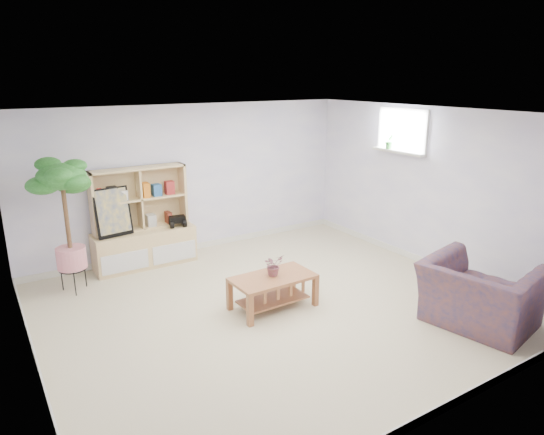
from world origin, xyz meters
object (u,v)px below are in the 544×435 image
coffee_table (273,292)px  floor_tree (68,227)px  storage_unit (143,218)px  armchair (480,290)px

coffee_table → floor_tree: (-2.01, 1.86, 0.70)m
storage_unit → floor_tree: (-1.12, -0.40, 0.16)m
storage_unit → floor_tree: 1.20m
storage_unit → floor_tree: size_ratio=0.83×
floor_tree → armchair: floor_tree is taller
coffee_table → floor_tree: floor_tree is taller
storage_unit → armchair: (2.68, -3.91, -0.32)m
storage_unit → armchair: 4.75m
coffee_table → floor_tree: bearing=136.2°
coffee_table → floor_tree: 2.83m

